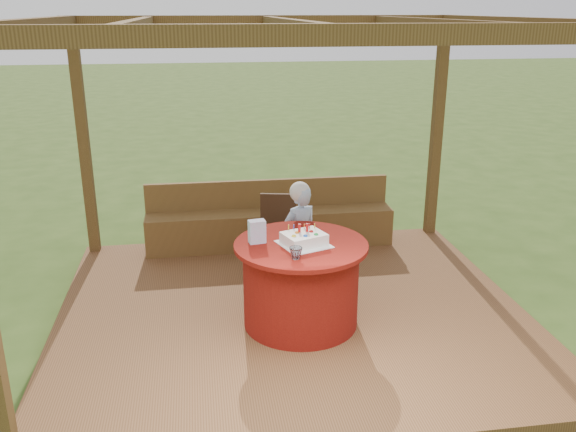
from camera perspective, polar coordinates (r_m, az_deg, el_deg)
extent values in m
plane|color=#36511B|center=(6.10, 0.36, -9.68)|extent=(60.00, 60.00, 0.00)
cube|color=brown|center=(6.07, 0.36, -9.18)|extent=(4.50, 4.00, 0.12)
cube|color=brown|center=(7.44, -18.54, 6.30)|extent=(0.12, 0.12, 2.60)
cube|color=brown|center=(7.91, 13.73, 7.44)|extent=(0.12, 0.12, 2.60)
cube|color=brown|center=(3.52, 5.46, 16.53)|extent=(4.50, 0.14, 0.12)
cube|color=brown|center=(7.22, -2.04, 17.79)|extent=(4.50, 0.14, 0.12)
cube|color=brown|center=(5.45, -23.26, 15.98)|extent=(0.14, 4.00, 0.12)
cube|color=brown|center=(6.07, 21.59, 16.34)|extent=(0.14, 4.00, 0.12)
cube|color=brown|center=(5.31, -14.21, 16.85)|extent=(0.10, 3.70, 0.10)
cube|color=brown|center=(5.36, 0.42, 17.41)|extent=(0.10, 3.70, 0.10)
cube|color=brown|center=(5.71, 14.02, 16.97)|extent=(0.10, 3.70, 0.10)
cube|color=brown|center=(7.50, -1.67, -1.18)|extent=(3.00, 0.42, 0.45)
cube|color=brown|center=(7.54, -1.87, 2.14)|extent=(3.00, 0.06, 0.35)
cylinder|color=maroon|center=(5.64, 1.19, -6.53)|extent=(1.05, 1.05, 0.76)
cylinder|color=maroon|center=(5.48, 1.22, -2.75)|extent=(1.21, 1.21, 0.04)
cube|color=#392212|center=(6.73, -1.03, -2.01)|extent=(0.47, 0.47, 0.05)
cylinder|color=#392212|center=(6.67, -2.49, -4.06)|extent=(0.04, 0.04, 0.40)
cylinder|color=#392212|center=(6.65, 0.24, -4.12)|extent=(0.04, 0.04, 0.40)
cylinder|color=#392212|center=(6.97, -2.23, -3.04)|extent=(0.04, 0.04, 0.40)
cylinder|color=#392212|center=(6.94, 0.38, -3.10)|extent=(0.04, 0.04, 0.40)
cube|color=#392212|center=(6.82, -0.93, 0.29)|extent=(0.40, 0.12, 0.45)
imported|color=#93B7DA|center=(6.31, 1.09, -1.99)|extent=(0.47, 0.40, 1.10)
sphere|color=white|center=(6.15, 1.12, 2.28)|extent=(0.21, 0.21, 0.21)
cube|color=white|center=(5.44, 1.50, -2.65)|extent=(0.51, 0.51, 0.01)
cube|color=white|center=(5.42, 1.50, -2.13)|extent=(0.43, 0.38, 0.10)
cylinder|color=red|center=(5.42, 1.07, -1.13)|extent=(0.03, 0.03, 0.08)
cylinder|color=red|center=(5.43, 1.80, -1.10)|extent=(0.03, 0.03, 0.08)
sphere|color=yellow|center=(5.33, 0.56, -1.79)|extent=(0.04, 0.04, 0.04)
sphere|color=blue|center=(5.33, 1.64, -1.77)|extent=(0.04, 0.04, 0.04)
sphere|color=green|center=(5.37, 2.65, -1.64)|extent=(0.04, 0.04, 0.04)
sphere|color=orange|center=(5.41, 0.84, -1.47)|extent=(0.04, 0.04, 0.04)
sphere|color=red|center=(5.44, 2.18, -1.36)|extent=(0.04, 0.04, 0.04)
cube|color=#F09BDE|center=(5.45, -2.92, -1.46)|extent=(0.16, 0.12, 0.21)
imported|color=white|center=(5.12, 0.74, -3.49)|extent=(0.15, 0.15, 0.10)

